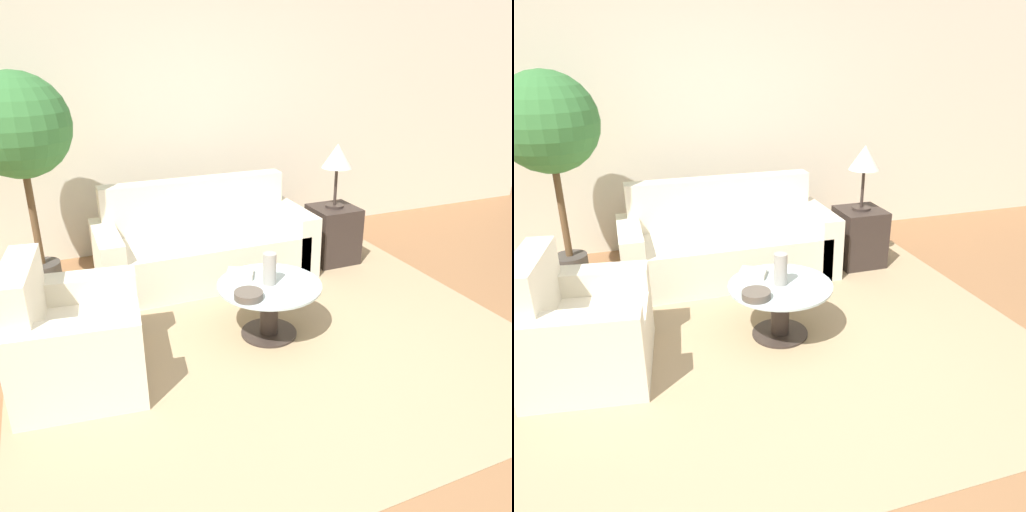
# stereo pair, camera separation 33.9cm
# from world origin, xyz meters

# --- Properties ---
(ground_plane) EXTENTS (14.00, 14.00, 0.00)m
(ground_plane) POSITION_xyz_m (0.00, 0.00, 0.00)
(ground_plane) COLOR #8E603D
(wall_back) EXTENTS (10.00, 0.06, 2.60)m
(wall_back) POSITION_xyz_m (0.00, 2.98, 1.30)
(wall_back) COLOR beige
(wall_back) RESTS_ON ground_plane
(rug) EXTENTS (3.69, 3.31, 0.01)m
(rug) POSITION_xyz_m (0.05, 0.79, 0.00)
(rug) COLOR tan
(rug) RESTS_ON ground_plane
(sofa_main) EXTENTS (1.97, 0.83, 0.89)m
(sofa_main) POSITION_xyz_m (-0.07, 2.02, 0.29)
(sofa_main) COLOR beige
(sofa_main) RESTS_ON ground_plane
(armchair) EXTENTS (0.88, 0.98, 0.85)m
(armchair) POSITION_xyz_m (-1.35, 0.77, 0.29)
(armchair) COLOR beige
(armchair) RESTS_ON ground_plane
(coffee_table) EXTENTS (0.77, 0.77, 0.42)m
(coffee_table) POSITION_xyz_m (0.05, 0.79, 0.27)
(coffee_table) COLOR #332823
(coffee_table) RESTS_ON ground_plane
(side_table) EXTENTS (0.43, 0.43, 0.57)m
(side_table) POSITION_xyz_m (1.24, 1.85, 0.29)
(side_table) COLOR #332823
(side_table) RESTS_ON ground_plane
(table_lamp) EXTENTS (0.30, 0.30, 0.62)m
(table_lamp) POSITION_xyz_m (1.24, 1.85, 1.05)
(table_lamp) COLOR #332823
(table_lamp) RESTS_ON side_table
(potted_plant) EXTENTS (0.83, 0.83, 1.88)m
(potted_plant) POSITION_xyz_m (-1.49, 2.21, 1.40)
(potted_plant) COLOR #3D3833
(potted_plant) RESTS_ON ground_plane
(vase) EXTENTS (0.10, 0.10, 0.24)m
(vase) POSITION_xyz_m (0.05, 0.79, 0.54)
(vase) COLOR #9E998E
(vase) RESTS_ON coffee_table
(bowl) EXTENTS (0.20, 0.20, 0.05)m
(bowl) POSITION_xyz_m (-0.18, 0.63, 0.45)
(bowl) COLOR brown
(bowl) RESTS_ON coffee_table
(book_stack) EXTENTS (0.25, 0.23, 0.05)m
(book_stack) POSITION_xyz_m (-0.10, 0.99, 0.45)
(book_stack) COLOR beige
(book_stack) RESTS_ON coffee_table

